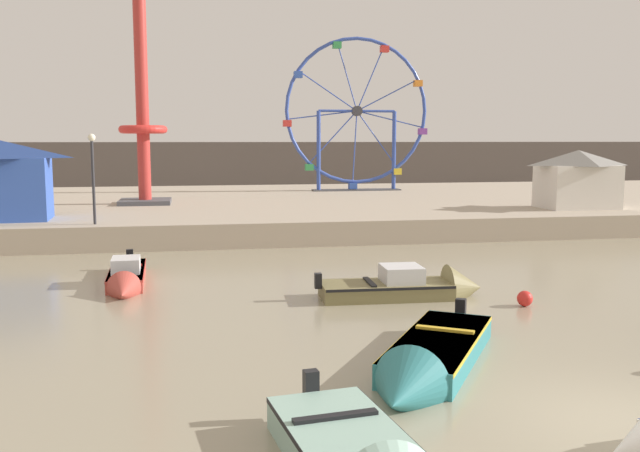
# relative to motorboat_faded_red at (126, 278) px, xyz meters

# --- Properties ---
(ground_plane) EXTENTS (240.00, 240.00, 0.00)m
(ground_plane) POSITION_rel_motorboat_faded_red_xyz_m (9.03, -12.52, -0.28)
(ground_plane) COLOR gray
(quay_promenade) EXTENTS (110.00, 25.30, 1.08)m
(quay_promenade) POSITION_rel_motorboat_faded_red_xyz_m (9.03, 19.54, 0.26)
(quay_promenade) COLOR tan
(quay_promenade) RESTS_ON ground_plane
(distant_town_skyline) EXTENTS (140.00, 3.00, 4.40)m
(distant_town_skyline) POSITION_rel_motorboat_faded_red_xyz_m (9.03, 47.37, 1.92)
(distant_town_skyline) COLOR #564C47
(distant_town_skyline) RESTS_ON ground_plane
(motorboat_faded_red) EXTENTS (1.28, 5.33, 1.19)m
(motorboat_faded_red) POSITION_rel_motorboat_faded_red_xyz_m (0.00, 0.00, 0.00)
(motorboat_faded_red) COLOR #B24238
(motorboat_faded_red) RESTS_ON ground_plane
(motorboat_teal_painted) EXTENTS (4.30, 5.54, 1.42)m
(motorboat_teal_painted) POSITION_rel_motorboat_faded_red_xyz_m (6.61, -9.75, -0.01)
(motorboat_teal_painted) COLOR teal
(motorboat_teal_painted) RESTS_ON ground_plane
(motorboat_olive_wood) EXTENTS (5.08, 1.70, 1.44)m
(motorboat_olive_wood) POSITION_rel_motorboat_faded_red_xyz_m (8.60, -3.07, 0.02)
(motorboat_olive_wood) COLOR olive
(motorboat_olive_wood) RESTS_ON ground_plane
(ferris_wheel_blue_frame) EXTENTS (10.27, 1.20, 10.59)m
(ferris_wheel_blue_frame) POSITION_rel_motorboat_faded_red_xyz_m (13.52, 25.03, 6.13)
(ferris_wheel_blue_frame) COLOR #334CA8
(ferris_wheel_blue_frame) RESTS_ON quay_promenade
(drop_tower_red_tower) EXTENTS (2.80, 2.80, 15.08)m
(drop_tower_red_tower) POSITION_rel_motorboat_faded_red_xyz_m (-0.48, 17.25, 6.62)
(drop_tower_red_tower) COLOR #BC332D
(drop_tower_red_tower) RESTS_ON quay_promenade
(carnival_booth_white_ticket) EXTENTS (4.10, 2.87, 3.02)m
(carnival_booth_white_ticket) POSITION_rel_motorboat_faded_red_xyz_m (21.91, 10.64, 2.38)
(carnival_booth_white_ticket) COLOR silver
(carnival_booth_white_ticket) RESTS_ON quay_promenade
(carnival_booth_blue_tent) EXTENTS (4.60, 3.02, 3.55)m
(carnival_booth_blue_tent) POSITION_rel_motorboat_faded_red_xyz_m (-6.19, 10.20, 2.65)
(carnival_booth_blue_tent) COLOR #3356B7
(carnival_booth_blue_tent) RESTS_ON quay_promenade
(promenade_lamp_near) EXTENTS (0.32, 0.32, 3.81)m
(promenade_lamp_near) POSITION_rel_motorboat_faded_red_xyz_m (-1.96, 7.96, 3.30)
(promenade_lamp_near) COLOR #2D2D33
(promenade_lamp_near) RESTS_ON quay_promenade
(mooring_buoy_orange) EXTENTS (0.44, 0.44, 0.44)m
(mooring_buoy_orange) POSITION_rel_motorboat_faded_red_xyz_m (11.26, -4.72, -0.06)
(mooring_buoy_orange) COLOR red
(mooring_buoy_orange) RESTS_ON ground_plane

